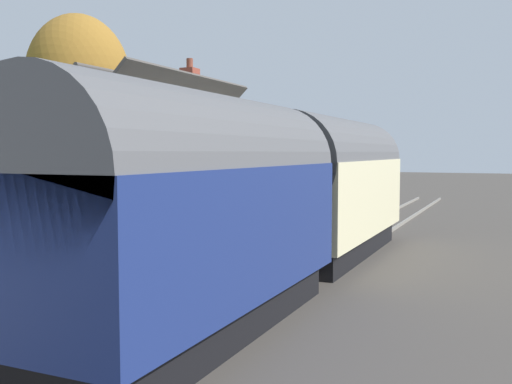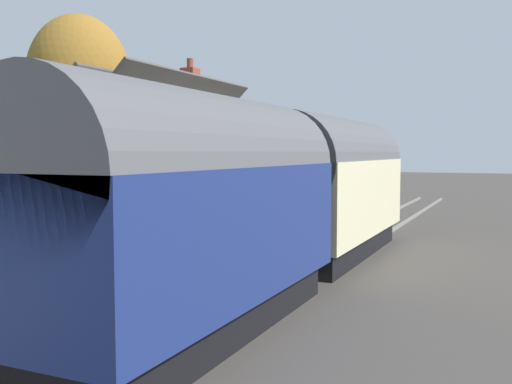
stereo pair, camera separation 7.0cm
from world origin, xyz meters
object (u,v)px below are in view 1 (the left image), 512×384
train (285,194)px  bench_platform_end (308,190)px  station_sign_board (138,199)px  tree_far_left (79,80)px  lamp_post_platform (65,136)px  planter_bench_right (244,191)px  planter_bench_left (167,228)px  station_building (155,169)px

train → bench_platform_end: bearing=16.5°
station_sign_board → tree_far_left: 11.50m
lamp_post_platform → station_sign_board: lamp_post_platform is taller
lamp_post_platform → train: bearing=-34.2°
tree_far_left → planter_bench_right: bearing=-33.7°
planter_bench_left → train: bearing=-78.2°
lamp_post_platform → station_building: bearing=21.5°
train → lamp_post_platform: size_ratio=4.48×
train → station_sign_board: train is taller
bench_platform_end → planter_bench_right: bench_platform_end is taller
bench_platform_end → station_sign_board: (-14.94, -0.99, 0.71)m
bench_platform_end → station_sign_board: bearing=-176.2°
train → planter_bench_right: 13.16m
station_building → bench_platform_end: size_ratio=5.30×
planter_bench_right → bench_platform_end: bearing=-64.5°
tree_far_left → planter_bench_left: bearing=-126.0°
bench_platform_end → station_sign_board: size_ratio=0.90×
train → station_building: size_ratio=2.23×
bench_platform_end → lamp_post_platform: bearing=-177.3°
planter_bench_right → train: bearing=-150.2°
bench_platform_end → planter_bench_left: 13.37m
station_building → lamp_post_platform: size_ratio=2.01×
train → station_sign_board: (-2.22, 2.78, -0.06)m
tree_far_left → lamp_post_platform: bearing=-140.1°
tree_far_left → train: bearing=-114.8°
lamp_post_platform → station_sign_board: (2.14, -0.18, -1.42)m
planter_bench_left → lamp_post_platform: lamp_post_platform is taller
lamp_post_platform → tree_far_left: (9.36, 7.83, 2.57)m
bench_platform_end → tree_far_left: (-7.72, 7.03, 4.71)m
station_sign_board → planter_bench_right: bearing=15.4°
bench_platform_end → tree_far_left: tree_far_left is taller
station_building → station_sign_board: station_building is taller
lamp_post_platform → bench_platform_end: bearing=2.7°
planter_bench_right → tree_far_left: bearing=146.3°
bench_platform_end → lamp_post_platform: lamp_post_platform is taller
bench_platform_end → planter_bench_right: bearing=115.5°
station_building → planter_bench_right: bearing=4.3°
station_building → planter_bench_left: 4.88m
train → bench_platform_end: 13.28m
bench_platform_end → station_building: bearing=167.6°
train → station_sign_board: 3.56m
lamp_post_platform → tree_far_left: bearing=39.9°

